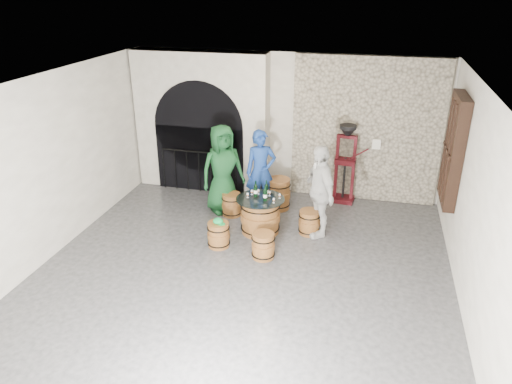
% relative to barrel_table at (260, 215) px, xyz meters
% --- Properties ---
extents(ground, '(8.00, 8.00, 0.00)m').
position_rel_barrel_table_xyz_m(ground, '(0.04, -1.80, -0.36)').
color(ground, '#2F2F31').
rests_on(ground, ground).
extents(wall_back, '(8.00, 0.00, 8.00)m').
position_rel_barrel_table_xyz_m(wall_back, '(0.04, 2.20, 1.24)').
color(wall_back, beige).
rests_on(wall_back, ground).
extents(wall_left, '(0.00, 8.00, 8.00)m').
position_rel_barrel_table_xyz_m(wall_left, '(-3.46, -1.80, 1.24)').
color(wall_left, beige).
rests_on(wall_left, ground).
extents(wall_right, '(0.00, 8.00, 8.00)m').
position_rel_barrel_table_xyz_m(wall_right, '(3.54, -1.80, 1.24)').
color(wall_right, beige).
rests_on(wall_right, ground).
extents(ceiling, '(8.00, 8.00, 0.00)m').
position_rel_barrel_table_xyz_m(ceiling, '(0.04, -1.80, 2.84)').
color(ceiling, beige).
rests_on(ceiling, wall_back).
extents(stone_facing_panel, '(3.20, 0.12, 3.18)m').
position_rel_barrel_table_xyz_m(stone_facing_panel, '(1.84, 2.14, 1.24)').
color(stone_facing_panel, '#ABA088').
rests_on(stone_facing_panel, ground).
extents(arched_opening, '(3.10, 0.60, 3.19)m').
position_rel_barrel_table_xyz_m(arched_opening, '(-1.86, 1.94, 1.22)').
color(arched_opening, beige).
rests_on(arched_opening, ground).
extents(shuttered_window, '(0.23, 1.10, 2.00)m').
position_rel_barrel_table_xyz_m(shuttered_window, '(3.42, 0.60, 1.44)').
color(shuttered_window, black).
rests_on(shuttered_window, wall_right).
extents(barrel_table, '(0.95, 0.95, 0.73)m').
position_rel_barrel_table_xyz_m(barrel_table, '(0.00, 0.00, 0.00)').
color(barrel_table, brown).
rests_on(barrel_table, ground).
extents(barrel_stool_left, '(0.43, 0.43, 0.49)m').
position_rel_barrel_table_xyz_m(barrel_stool_left, '(-0.76, 0.59, -0.12)').
color(barrel_stool_left, brown).
rests_on(barrel_stool_left, ground).
extents(barrel_stool_far, '(0.43, 0.43, 0.49)m').
position_rel_barrel_table_xyz_m(barrel_stool_far, '(-0.22, 0.94, -0.12)').
color(barrel_stool_far, brown).
rests_on(barrel_stool_far, ground).
extents(barrel_stool_right, '(0.43, 0.43, 0.49)m').
position_rel_barrel_table_xyz_m(barrel_stool_right, '(0.95, 0.18, -0.12)').
color(barrel_stool_right, brown).
rests_on(barrel_stool_right, ground).
extents(barrel_stool_near_right, '(0.43, 0.43, 0.49)m').
position_rel_barrel_table_xyz_m(barrel_stool_near_right, '(0.28, -0.92, -0.12)').
color(barrel_stool_near_right, brown).
rests_on(barrel_stool_near_right, ground).
extents(barrel_stool_near_left, '(0.43, 0.43, 0.49)m').
position_rel_barrel_table_xyz_m(barrel_stool_near_left, '(-0.63, -0.73, -0.12)').
color(barrel_stool_near_left, brown).
rests_on(barrel_stool_near_left, ground).
extents(green_cap, '(0.24, 0.19, 0.10)m').
position_rel_barrel_table_xyz_m(green_cap, '(-0.62, -0.73, 0.17)').
color(green_cap, '#0D8F3C').
rests_on(green_cap, barrel_stool_near_left).
extents(person_green, '(1.11, 1.07, 1.91)m').
position_rel_barrel_table_xyz_m(person_green, '(-1.01, 0.78, 0.59)').
color(person_green, '#113E1C').
rests_on(person_green, ground).
extents(person_blue, '(0.77, 0.66, 1.79)m').
position_rel_barrel_table_xyz_m(person_blue, '(-0.23, 0.99, 0.53)').
color(person_blue, navy).
rests_on(person_blue, ground).
extents(person_white, '(0.93, 1.15, 1.84)m').
position_rel_barrel_table_xyz_m(person_white, '(1.11, 0.21, 0.56)').
color(person_white, beige).
rests_on(person_white, ground).
extents(wine_bottle_left, '(0.08, 0.08, 0.32)m').
position_rel_barrel_table_xyz_m(wine_bottle_left, '(-0.11, 0.07, 0.50)').
color(wine_bottle_left, black).
rests_on(wine_bottle_left, barrel_table).
extents(wine_bottle_center, '(0.08, 0.08, 0.32)m').
position_rel_barrel_table_xyz_m(wine_bottle_center, '(0.11, -0.07, 0.50)').
color(wine_bottle_center, black).
rests_on(wine_bottle_center, barrel_table).
extents(wine_bottle_right, '(0.08, 0.08, 0.32)m').
position_rel_barrel_table_xyz_m(wine_bottle_right, '(0.08, 0.14, 0.50)').
color(wine_bottle_right, black).
rests_on(wine_bottle_right, barrel_table).
extents(tasting_glass_a, '(0.05, 0.05, 0.10)m').
position_rel_barrel_table_xyz_m(tasting_glass_a, '(-0.25, -0.02, 0.42)').
color(tasting_glass_a, '#AC5721').
rests_on(tasting_glass_a, barrel_table).
extents(tasting_glass_b, '(0.05, 0.05, 0.10)m').
position_rel_barrel_table_xyz_m(tasting_glass_b, '(0.36, 0.10, 0.42)').
color(tasting_glass_b, '#AC5721').
rests_on(tasting_glass_b, barrel_table).
extents(tasting_glass_c, '(0.05, 0.05, 0.10)m').
position_rel_barrel_table_xyz_m(tasting_glass_c, '(-0.09, 0.19, 0.42)').
color(tasting_glass_c, '#AC5721').
rests_on(tasting_glass_c, barrel_table).
extents(tasting_glass_d, '(0.05, 0.05, 0.10)m').
position_rel_barrel_table_xyz_m(tasting_glass_d, '(0.15, 0.16, 0.42)').
color(tasting_glass_d, '#AC5721').
rests_on(tasting_glass_d, barrel_table).
extents(tasting_glass_e, '(0.05, 0.05, 0.10)m').
position_rel_barrel_table_xyz_m(tasting_glass_e, '(0.29, -0.13, 0.42)').
color(tasting_glass_e, '#AC5721').
rests_on(tasting_glass_e, barrel_table).
extents(tasting_glass_f, '(0.05, 0.05, 0.10)m').
position_rel_barrel_table_xyz_m(tasting_glass_f, '(-0.20, 0.14, 0.42)').
color(tasting_glass_f, '#AC5721').
rests_on(tasting_glass_f, barrel_table).
extents(side_barrel, '(0.52, 0.52, 0.69)m').
position_rel_barrel_table_xyz_m(side_barrel, '(0.13, 1.15, -0.02)').
color(side_barrel, brown).
rests_on(side_barrel, ground).
extents(corking_press, '(0.74, 0.44, 1.78)m').
position_rel_barrel_table_xyz_m(corking_press, '(1.47, 1.87, 0.67)').
color(corking_press, '#440B14').
rests_on(corking_press, ground).
extents(control_box, '(0.18, 0.10, 0.22)m').
position_rel_barrel_table_xyz_m(control_box, '(2.09, 2.06, 0.99)').
color(control_box, silver).
rests_on(control_box, wall_back).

